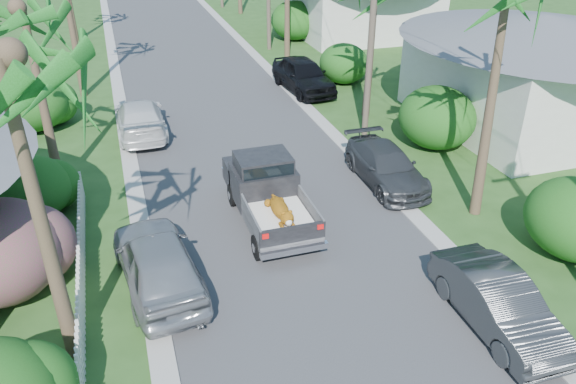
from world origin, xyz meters
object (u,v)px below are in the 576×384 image
object	(u,v)px
pickup_truck	(266,189)
house_right_far	(362,4)
parked_car_rn	(498,303)
palm_l_b	(22,9)
parked_car_ln	(158,262)
utility_pole_b	(372,26)
parked_car_rf	(303,75)
house_right_near	(533,75)
palm_l_a	(0,58)
parked_car_rm	(386,166)
parked_car_lf	(140,118)

from	to	relation	value
pickup_truck	house_right_far	xyz separation A→B (m)	(13.31, 22.30, 1.11)
parked_car_rn	palm_l_b	distance (m)	16.08
parked_car_ln	utility_pole_b	world-z (taller)	utility_pole_b
house_right_far	utility_pole_b	bearing A→B (deg)	-113.52
parked_car_rf	pickup_truck	bearing A→B (deg)	-119.15
pickup_truck	house_right_near	xyz separation A→B (m)	(13.31, 4.30, 1.21)
parked_car_rn	palm_l_a	world-z (taller)	palm_l_a
pickup_truck	house_right_far	distance (m)	26.00
parked_car_rm	parked_car_rf	xyz separation A→B (m)	(0.52, 10.65, 0.19)
parked_car_rn	house_right_near	bearing A→B (deg)	49.89
utility_pole_b	house_right_near	bearing A→B (deg)	-7.70
palm_l_b	utility_pole_b	bearing A→B (deg)	4.61
house_right_near	utility_pole_b	bearing A→B (deg)	172.30
parked_car_rn	utility_pole_b	size ratio (longest dim) A/B	0.46
parked_car_rf	parked_car_lf	bearing A→B (deg)	-163.56
pickup_truck	house_right_far	world-z (taller)	house_right_far
pickup_truck	utility_pole_b	size ratio (longest dim) A/B	0.57
house_right_near	house_right_far	world-z (taller)	house_right_near
house_right_far	utility_pole_b	xyz separation A→B (m)	(-7.40, -17.00, 2.48)
parked_car_ln	parked_car_lf	bearing A→B (deg)	-98.49
pickup_truck	palm_l_b	bearing A→B (deg)	146.46
parked_car_rn	parked_car_rf	xyz separation A→B (m)	(1.35, 18.27, 0.16)
parked_car_rm	parked_car_ln	xyz separation A→B (m)	(-8.45, -3.62, 0.15)
pickup_truck	parked_car_lf	size ratio (longest dim) A/B	1.04
palm_l_a	utility_pole_b	distance (m)	15.64
parked_car_rm	house_right_near	xyz separation A→B (m)	(8.57, 3.35, 1.57)
parked_car_lf	palm_l_b	bearing A→B (deg)	51.55
parked_car_rf	utility_pole_b	distance (m)	7.36
parked_car_rf	house_right_near	size ratio (longest dim) A/B	0.55
palm_l_a	palm_l_b	distance (m)	9.05
parked_car_lf	house_right_far	bearing A→B (deg)	-139.47
parked_car_rf	house_right_far	world-z (taller)	house_right_far
parked_car_rn	parked_car_rm	world-z (taller)	parked_car_rn
palm_l_a	parked_car_lf	bearing A→B (deg)	78.67
parked_car_ln	palm_l_b	xyz separation A→B (m)	(-2.78, 6.96, 5.35)
parked_car_rn	palm_l_a	size ratio (longest dim) A/B	0.50
parked_car_rf	utility_pole_b	bearing A→B (deg)	-88.90
pickup_truck	palm_l_a	size ratio (longest dim) A/B	0.62
parked_car_rn	house_right_far	distance (m)	30.49
pickup_truck	parked_car_lf	bearing A→B (deg)	111.69
palm_l_a	utility_pole_b	xyz separation A→B (m)	(11.80, 10.00, -2.33)
parked_car_rm	parked_car_rf	size ratio (longest dim) A/B	0.90
parked_car_rm	utility_pole_b	size ratio (longest dim) A/B	0.50
parked_car_ln	house_right_near	world-z (taller)	house_right_near
parked_car_lf	utility_pole_b	world-z (taller)	utility_pole_b
palm_l_a	parked_car_ln	bearing A→B (deg)	43.09
parked_car_rm	utility_pole_b	bearing A→B (deg)	75.75
parked_car_ln	palm_l_b	world-z (taller)	palm_l_b
house_right_near	palm_l_b	bearing A→B (deg)	180.00
palm_l_a	house_right_near	bearing A→B (deg)	25.11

